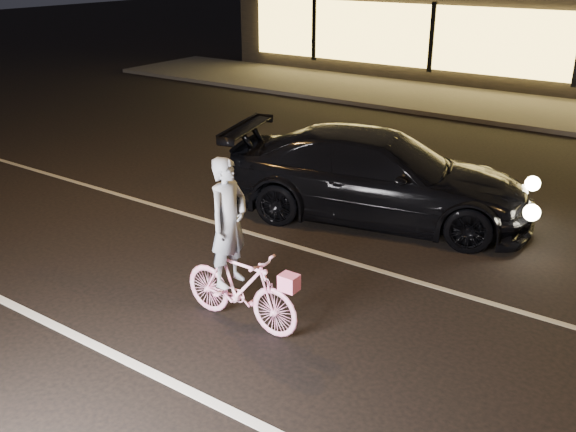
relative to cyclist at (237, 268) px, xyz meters
The scene contains 6 objects.
ground 0.88m from the cyclist, 20.80° to the left, with size 90.00×90.00×0.00m, color black.
lane_stripe_near 1.58m from the cyclist, 70.56° to the right, with size 60.00×0.12×0.01m, color silver.
lane_stripe_far 2.34m from the cyclist, 77.90° to the left, with size 60.00×0.10×0.01m, color gray.
sidewalk 13.20m from the cyclist, 87.97° to the left, with size 30.00×4.00×0.12m, color #383533.
cyclist is the anchor object (origin of this frame).
sedan 3.92m from the cyclist, 92.83° to the left, with size 5.38×3.25×1.46m.
Camera 1 is at (3.82, -5.32, 4.13)m, focal length 40.00 mm.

